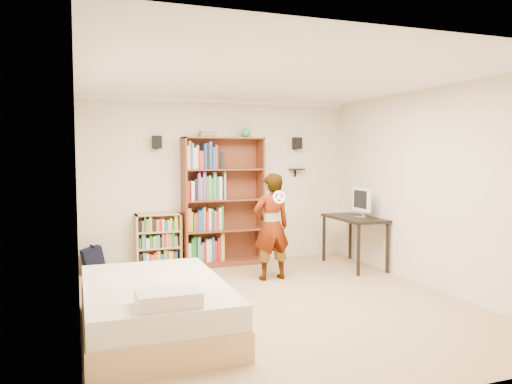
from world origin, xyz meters
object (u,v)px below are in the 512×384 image
Objects in this scene: computer_desk at (354,242)px; daybed at (155,301)px; person at (271,227)px; tall_bookshelf at (223,202)px; low_bookshelf at (158,241)px.

daybed is at bearing -151.55° from computer_desk.
person is (1.91, 1.58, 0.45)m from daybed.
low_bookshelf is at bearing 176.76° from tall_bookshelf.
low_bookshelf is 3.13m from computer_desk.
daybed is at bearing 36.43° from person.
computer_desk is (1.94, -0.85, -0.64)m from tall_bookshelf.
low_bookshelf is at bearing 162.99° from computer_desk.
low_bookshelf reaches higher than computer_desk.
tall_bookshelf is 2.36× the size of low_bookshelf.
low_bookshelf is 0.74× the size of computer_desk.
tall_bookshelf is 1.21m from low_bookshelf.
tall_bookshelf reaches higher than low_bookshelf.
low_bookshelf reaches higher than daybed.
daybed is (-1.52, -2.73, -0.72)m from tall_bookshelf.
person is at bearing -40.13° from low_bookshelf.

